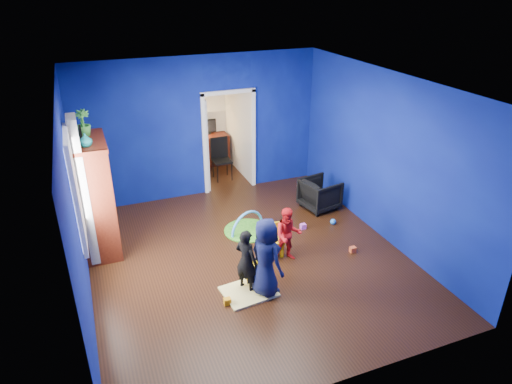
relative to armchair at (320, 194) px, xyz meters
name	(u,v)px	position (x,y,z in m)	size (l,w,h in m)	color
floor	(249,259)	(-1.98, -1.20, -0.31)	(5.00, 5.50, 0.01)	black
ceiling	(247,84)	(-1.98, -1.20, 2.59)	(5.00, 5.50, 0.01)	white
wall_back	(201,128)	(-1.98, 1.55, 1.14)	(5.00, 0.02, 2.90)	navy
wall_front	(343,282)	(-1.98, -3.95, 1.14)	(5.00, 0.02, 2.90)	navy
wall_left	(75,207)	(-4.48, -1.20, 1.14)	(0.02, 5.50, 2.90)	navy
wall_right	(385,158)	(0.52, -1.20, 1.14)	(0.02, 5.50, 2.90)	navy
alcove	(217,123)	(-1.38, 2.43, 0.94)	(1.00, 1.75, 2.50)	silver
armchair	(320,194)	(0.00, 0.00, 0.00)	(0.66, 0.68, 0.62)	black
child_black	(246,261)	(-2.29, -1.93, 0.19)	(0.37, 0.24, 1.01)	black
child_navy	(266,257)	(-2.05, -2.10, 0.30)	(0.60, 0.39, 1.22)	#101A3C
toddler_red	(288,235)	(-1.39, -1.43, 0.16)	(0.46, 0.35, 0.94)	#AD1215
vase	(85,140)	(-4.20, -0.25, 1.75)	(0.19, 0.19, 0.20)	#0C4C60
potted_plant	(82,123)	(-4.20, 0.27, 1.86)	(0.24, 0.24, 0.42)	#338831
tv_armoire	(95,197)	(-4.20, 0.05, 0.67)	(0.58, 1.14, 1.96)	#41150A
crt_tv	(97,194)	(-4.16, 0.05, 0.71)	(0.46, 0.70, 0.54)	silver
yellow_blanket	(249,292)	(-2.29, -2.03, -0.29)	(0.75, 0.60, 0.03)	#F2E07A
hopper_ball	(256,273)	(-2.10, -1.85, -0.12)	(0.37, 0.37, 0.37)	yellow
kid_chair	(274,242)	(-1.54, -1.23, -0.06)	(0.28, 0.28, 0.50)	yellow
play_mat	(248,230)	(-1.68, -0.34, -0.30)	(0.86, 0.86, 0.02)	green
toy_arch	(248,230)	(-1.68, -0.34, -0.29)	(0.78, 0.78, 0.05)	#3F8CD8
window_left	(74,190)	(-4.46, -0.85, 1.24)	(0.03, 0.95, 1.55)	white
curtain	(84,192)	(-4.35, -0.30, 0.94)	(0.14, 0.42, 2.40)	slate
doorway	(229,143)	(-1.38, 1.55, 0.74)	(1.16, 0.10, 2.10)	white
study_desk	(210,150)	(-1.38, 3.06, 0.07)	(0.88, 0.44, 0.75)	#3D140A
desk_monitor	(208,126)	(-1.38, 3.18, 0.64)	(0.40, 0.05, 0.32)	black
desk_lamp	(197,129)	(-1.66, 3.12, 0.62)	(0.14, 0.14, 0.14)	#FFD88C
folding_chair	(222,160)	(-1.38, 2.10, 0.15)	(0.40, 0.40, 0.92)	black
book_shelf	(206,82)	(-1.38, 3.17, 1.71)	(0.88, 0.24, 0.04)	white
toy_0	(353,250)	(-0.26, -1.66, -0.26)	(0.10, 0.08, 0.10)	#F95C29
toy_1	(333,221)	(-0.08, -0.69, -0.25)	(0.11, 0.11, 0.11)	#277CDE
toy_2	(227,301)	(-2.67, -2.16, -0.26)	(0.10, 0.08, 0.10)	orange
toy_3	(270,227)	(-1.29, -0.45, -0.25)	(0.11, 0.11, 0.11)	green
toy_4	(303,226)	(-0.69, -0.64, -0.26)	(0.10, 0.08, 0.10)	#D851D3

